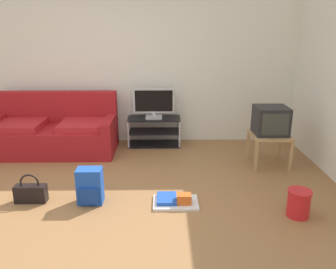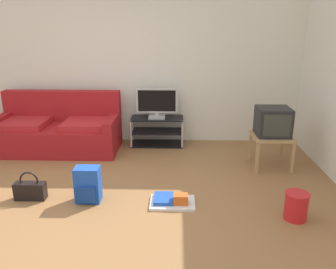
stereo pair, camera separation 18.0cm
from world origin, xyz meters
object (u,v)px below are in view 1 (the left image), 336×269
(crt_tv, at_px, (271,120))
(couch, at_px, (55,131))
(side_table, at_px, (269,139))
(flat_tv, at_px, (154,104))
(cleaning_bucket, at_px, (299,202))
(tv_stand, at_px, (154,131))
(floor_tray, at_px, (175,201))
(handbag, at_px, (31,193))
(backpack, at_px, (90,186))

(crt_tv, bearing_deg, couch, 169.23)
(couch, bearing_deg, side_table, -11.05)
(flat_tv, distance_m, cleaning_bucket, 2.82)
(tv_stand, relative_size, cleaning_bucket, 2.94)
(cleaning_bucket, xyz_separation_m, floor_tray, (-1.29, 0.27, -0.12))
(couch, distance_m, handbag, 1.71)
(tv_stand, distance_m, crt_tv, 1.93)
(couch, distance_m, floor_tray, 2.57)
(flat_tv, xyz_separation_m, crt_tv, (1.65, -0.87, -0.05))
(floor_tray, bearing_deg, backpack, 177.03)
(handbag, relative_size, floor_tray, 0.70)
(tv_stand, distance_m, backpack, 2.10)
(side_table, height_order, cleaning_bucket, side_table)
(crt_tv, relative_size, backpack, 1.08)
(crt_tv, bearing_deg, backpack, -154.79)
(backpack, distance_m, handbag, 0.69)
(flat_tv, bearing_deg, cleaning_bucket, -55.50)
(couch, height_order, backpack, couch)
(couch, bearing_deg, cleaning_bucket, -32.89)
(couch, relative_size, cleaning_bucket, 6.49)
(flat_tv, xyz_separation_m, side_table, (1.65, -0.88, -0.32))
(crt_tv, distance_m, floor_tray, 1.89)
(couch, xyz_separation_m, crt_tv, (3.22, -0.61, 0.34))
(flat_tv, relative_size, crt_tv, 1.50)
(flat_tv, distance_m, floor_tray, 2.14)
(crt_tv, relative_size, handbag, 1.26)
(handbag, bearing_deg, floor_tray, -2.61)
(flat_tv, height_order, handbag, flat_tv)
(tv_stand, relative_size, backpack, 2.10)
(flat_tv, height_order, crt_tv, flat_tv)
(cleaning_bucket, distance_m, floor_tray, 1.32)
(backpack, relative_size, handbag, 1.17)
(flat_tv, bearing_deg, side_table, -28.09)
(couch, xyz_separation_m, tv_stand, (1.57, 0.28, -0.09))
(side_table, bearing_deg, tv_stand, 151.31)
(flat_tv, height_order, side_table, flat_tv)
(tv_stand, distance_m, floor_tray, 2.06)
(crt_tv, xyz_separation_m, cleaning_bucket, (-0.09, -1.42, -0.50))
(flat_tv, bearing_deg, floor_tray, -81.99)
(couch, relative_size, crt_tv, 4.30)
(tv_stand, height_order, handbag, tv_stand)
(crt_tv, xyz_separation_m, backpack, (-2.33, -1.10, -0.46))
(couch, relative_size, flat_tv, 2.86)
(tv_stand, bearing_deg, side_table, -28.69)
(couch, relative_size, side_table, 3.58)
(floor_tray, bearing_deg, flat_tv, 98.01)
(backpack, height_order, handbag, backpack)
(side_table, bearing_deg, cleaning_bucket, -93.50)
(handbag, bearing_deg, side_table, 19.30)
(couch, height_order, cleaning_bucket, couch)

